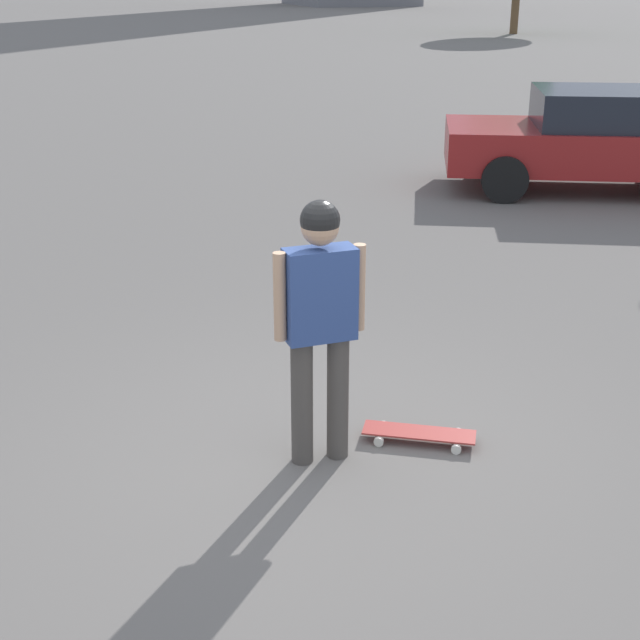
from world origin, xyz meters
The scene contains 4 objects.
ground_plane centered at (0.00, 0.00, 0.00)m, with size 220.00×220.00×0.00m, color slate.
person centered at (0.00, 0.00, 1.06)m, with size 0.25×0.61×1.78m.
skateboard centered at (0.01, -0.72, 0.07)m, with size 0.56×0.78×0.08m.
car_parked_near centered at (6.34, -6.19, 0.76)m, with size 3.40×4.63×1.47m.
Camera 1 is at (-5.02, 1.56, 3.07)m, focal length 50.00 mm.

